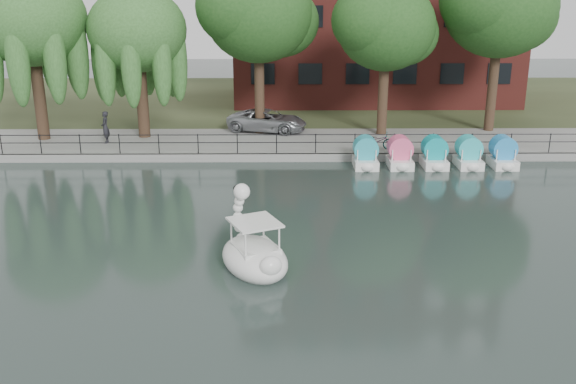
{
  "coord_description": "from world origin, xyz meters",
  "views": [
    {
      "loc": [
        0.29,
        -18.59,
        8.65
      ],
      "look_at": [
        0.5,
        4.0,
        1.3
      ],
      "focal_mm": 40.0,
      "sensor_mm": 36.0,
      "label": 1
    }
  ],
  "objects_px": {
    "minivan": "(267,119)",
    "pedestrian": "(105,125)",
    "bicycle": "(378,140)",
    "swan_boat": "(254,252)"
  },
  "relations": [
    {
      "from": "minivan",
      "to": "pedestrian",
      "type": "relative_size",
      "value": 2.67
    },
    {
      "from": "bicycle",
      "to": "swan_boat",
      "type": "bearing_deg",
      "value": 166.3
    },
    {
      "from": "bicycle",
      "to": "pedestrian",
      "type": "height_order",
      "value": "pedestrian"
    },
    {
      "from": "bicycle",
      "to": "swan_boat",
      "type": "height_order",
      "value": "swan_boat"
    },
    {
      "from": "swan_boat",
      "to": "pedestrian",
      "type": "bearing_deg",
      "value": 94.77
    },
    {
      "from": "minivan",
      "to": "pedestrian",
      "type": "height_order",
      "value": "pedestrian"
    },
    {
      "from": "swan_boat",
      "to": "bicycle",
      "type": "bearing_deg",
      "value": 42.27
    },
    {
      "from": "bicycle",
      "to": "swan_boat",
      "type": "distance_m",
      "value": 15.04
    },
    {
      "from": "pedestrian",
      "to": "swan_boat",
      "type": "bearing_deg",
      "value": 21.32
    },
    {
      "from": "minivan",
      "to": "pedestrian",
      "type": "distance_m",
      "value": 9.14
    }
  ]
}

